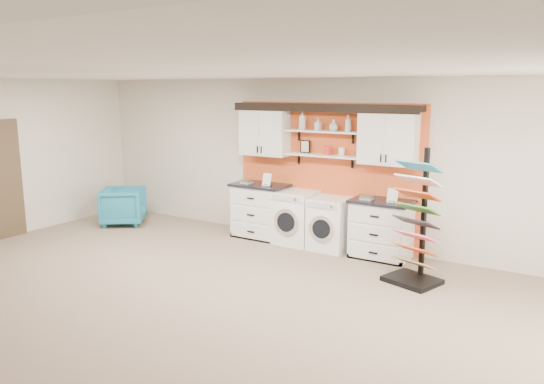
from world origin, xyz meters
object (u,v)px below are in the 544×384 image
Objects in this scene: base_cabinet_left at (260,211)px; armchair at (124,206)px; washer at (296,217)px; sample_rack at (415,242)px; dryer at (331,224)px; base_cabinet_right at (381,229)px.

base_cabinet_left is 2.85m from armchair.
sample_rack is (2.31, -0.79, 0.11)m from washer.
washer is at bearing -0.26° from base_cabinet_left.
base_cabinet_left is 1.09× the size of washer.
armchair is (-4.16, -0.66, -0.07)m from dryer.
base_cabinet_left is at bearing -180.00° from base_cabinet_right.
base_cabinet_right is 1.12m from sample_rack.
base_cabinet_right reaches higher than washer.
base_cabinet_left is 1.05× the size of base_cabinet_right.
base_cabinet_left is 1.24× the size of armchair.
washer reaches higher than dryer.
washer is 2.44m from sample_rack.
washer is at bearing 180.00° from dryer.
washer is 3.57m from armchair.
base_cabinet_right is at bearing 151.66° from sample_rack.
base_cabinet_left is 0.54× the size of sample_rack.
washer is 1.05× the size of dryer.
dryer is 1.08× the size of armchair.
base_cabinet_left is 0.73m from washer.
washer reaches higher than armchair.
base_cabinet_left is 1.39m from dryer.
dryer is at bearing -0.14° from base_cabinet_left.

